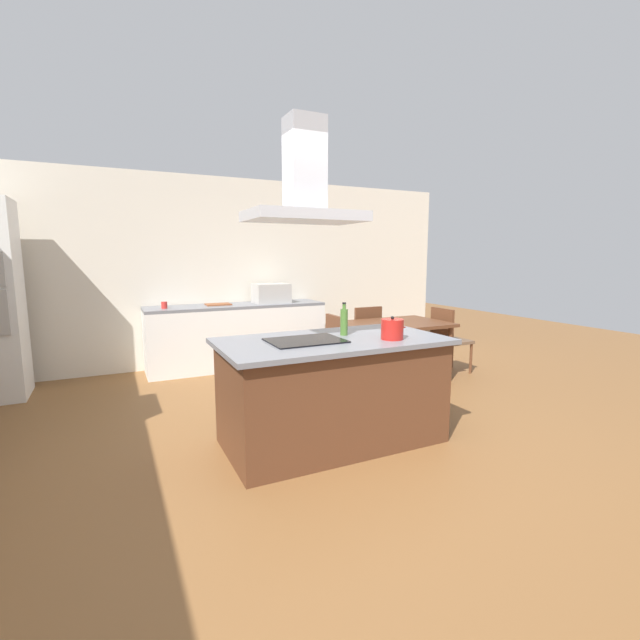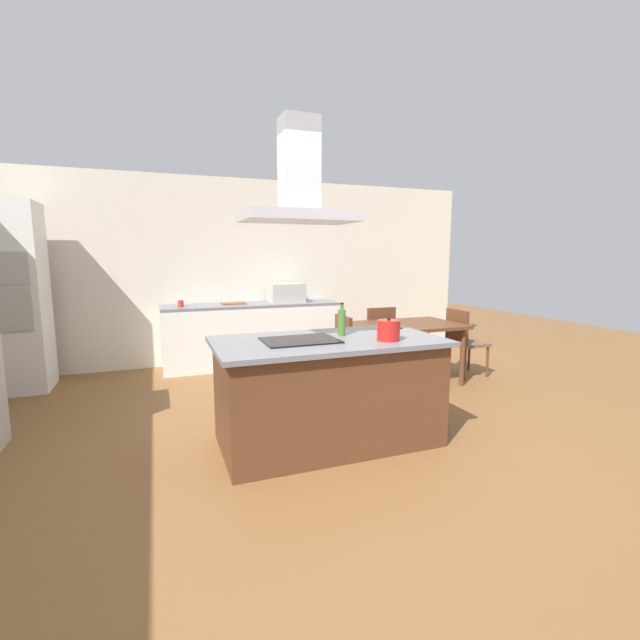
{
  "view_description": "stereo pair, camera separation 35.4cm",
  "coord_description": "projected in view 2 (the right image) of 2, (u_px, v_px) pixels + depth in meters",
  "views": [
    {
      "loc": [
        -1.65,
        -3.18,
        1.59
      ],
      "look_at": [
        0.08,
        0.4,
        1.0
      ],
      "focal_mm": 24.51,
      "sensor_mm": 36.0,
      "label": 1
    },
    {
      "loc": [
        -1.33,
        -3.32,
        1.59
      ],
      "look_at": [
        0.08,
        0.4,
        1.0
      ],
      "focal_mm": 24.51,
      "sensor_mm": 36.0,
      "label": 2
    }
  ],
  "objects": [
    {
      "name": "back_counter",
      "position": [
        252.0,
        334.0,
        6.35
      ],
      "size": [
        2.5,
        0.62,
        0.9
      ],
      "color": "white",
      "rests_on": "ground"
    },
    {
      "name": "countertop_microwave",
      "position": [
        286.0,
        293.0,
        6.45
      ],
      "size": [
        0.5,
        0.38,
        0.28
      ],
      "primitive_type": "cube",
      "color": "#B2AFAA",
      "rests_on": "back_counter"
    },
    {
      "name": "coffee_mug_red",
      "position": [
        181.0,
        304.0,
        5.88
      ],
      "size": [
        0.08,
        0.08,
        0.09
      ],
      "primitive_type": "cylinder",
      "color": "red",
      "rests_on": "back_counter"
    },
    {
      "name": "wall_oven_stack",
      "position": [
        11.0,
        298.0,
        5.04
      ],
      "size": [
        0.7,
        0.66,
        2.2
      ],
      "color": "white",
      "rests_on": "ground"
    },
    {
      "name": "tea_kettle",
      "position": [
        389.0,
        330.0,
        3.56
      ],
      "size": [
        0.24,
        0.19,
        0.19
      ],
      "color": "#B21E19",
      "rests_on": "kitchen_island"
    },
    {
      "name": "olive_oil_bottle",
      "position": [
        342.0,
        322.0,
        3.78
      ],
      "size": [
        0.07,
        0.07,
        0.29
      ],
      "color": "#47722D",
      "rests_on": "kitchen_island"
    },
    {
      "name": "cooktop",
      "position": [
        300.0,
        340.0,
        3.55
      ],
      "size": [
        0.6,
        0.44,
        0.01
      ],
      "primitive_type": "cube",
      "color": "black",
      "rests_on": "kitchen_island"
    },
    {
      "name": "dining_table",
      "position": [
        403.0,
        330.0,
        5.42
      ],
      "size": [
        1.4,
        0.9,
        0.75
      ],
      "color": "#59331E",
      "rests_on": "ground"
    },
    {
      "name": "ground",
      "position": [
        281.0,
        391.0,
        5.16
      ],
      "size": [
        16.0,
        16.0,
        0.0
      ],
      "primitive_type": "plane",
      "color": "brown"
    },
    {
      "name": "chair_at_left_end",
      "position": [
        335.0,
        348.0,
        5.12
      ],
      "size": [
        0.42,
        0.42,
        0.89
      ],
      "color": "brown",
      "rests_on": "ground"
    },
    {
      "name": "chair_at_right_end",
      "position": [
        463.0,
        338.0,
        5.76
      ],
      "size": [
        0.42,
        0.42,
        0.89
      ],
      "color": "brown",
      "rests_on": "ground"
    },
    {
      "name": "kitchen_island",
      "position": [
        328.0,
        391.0,
        3.7
      ],
      "size": [
        1.89,
        1.0,
        0.9
      ],
      "color": "#59331E",
      "rests_on": "ground"
    },
    {
      "name": "wall_back",
      "position": [
        249.0,
        271.0,
        6.58
      ],
      "size": [
        7.2,
        0.1,
        2.7
      ],
      "primitive_type": "cube",
      "color": "beige",
      "rests_on": "ground"
    },
    {
      "name": "cutting_board",
      "position": [
        234.0,
        303.0,
        6.25
      ],
      "size": [
        0.34,
        0.24,
        0.02
      ],
      "primitive_type": "cube",
      "color": "brown",
      "rests_on": "back_counter"
    },
    {
      "name": "chair_facing_back_wall",
      "position": [
        377.0,
        334.0,
        6.05
      ],
      "size": [
        0.42,
        0.42,
        0.89
      ],
      "color": "brown",
      "rests_on": "ground"
    },
    {
      "name": "range_hood",
      "position": [
        299.0,
        189.0,
        3.38
      ],
      "size": [
        0.9,
        0.55,
        0.78
      ],
      "color": "#ADADB2"
    }
  ]
}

